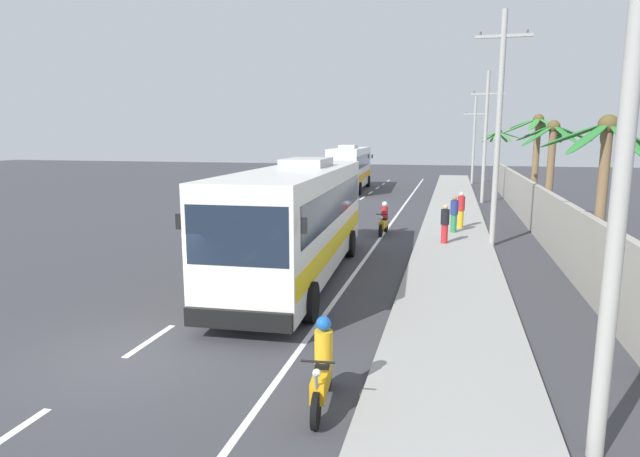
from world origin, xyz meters
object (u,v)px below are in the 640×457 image
object	(u,v)px
utility_pole_mid	(498,126)
palm_third	(551,157)
utility_pole_nearest	(629,106)
palm_nearest	(498,143)
pedestrian_far_walk	(445,223)
pedestrian_midwalk	(454,213)
motorcycle_trailing	(384,221)
coach_bus_far_lane	(350,167)
utility_pole_distant	(474,139)
pedestrian_near_kerb	(461,209)
palm_fourth	(604,166)
utility_pole_far	(485,135)
coach_bus_foreground	(298,218)
palm_second	(536,147)
motorcycle_beside_bus	(322,371)

from	to	relation	value
utility_pole_mid	palm_third	world-z (taller)	utility_pole_mid
utility_pole_nearest	palm_nearest	size ratio (longest dim) A/B	1.80
pedestrian_far_walk	pedestrian_midwalk	bearing A→B (deg)	-73.55
motorcycle_trailing	palm_nearest	world-z (taller)	palm_nearest
coach_bus_far_lane	utility_pole_distant	xyz separation A→B (m)	(10.55, 9.33, 2.35)
pedestrian_near_kerb	pedestrian_far_walk	xyz separation A→B (m)	(-0.71, -4.13, -0.08)
utility_pole_nearest	motorcycle_trailing	bearing A→B (deg)	107.25
pedestrian_near_kerb	pedestrian_midwalk	world-z (taller)	pedestrian_near_kerb
pedestrian_near_kerb	palm_fourth	xyz separation A→B (m)	(3.79, -9.88, 2.70)
utility_pole_far	palm_third	world-z (taller)	utility_pole_far
coach_bus_foreground	palm_second	size ratio (longest dim) A/B	2.02
palm_nearest	palm_fourth	xyz separation A→B (m)	(0.53, -31.50, -0.27)
palm_third	palm_fourth	bearing A→B (deg)	-90.13
utility_pole_nearest	palm_third	size ratio (longest dim) A/B	1.79
utility_pole_nearest	palm_second	bearing A→B (deg)	84.63
coach_bus_far_lane	palm_nearest	distance (m)	13.01
pedestrian_near_kerb	utility_pole_far	bearing A→B (deg)	138.08
pedestrian_far_walk	utility_pole_mid	distance (m)	4.56
motorcycle_beside_bus	motorcycle_trailing	distance (m)	16.61
utility_pole_far	pedestrian_far_walk	bearing A→B (deg)	-98.27
motorcycle_trailing	palm_third	world-z (taller)	palm_third
palm_nearest	coach_bus_foreground	bearing A→B (deg)	-104.98
pedestrian_near_kerb	palm_nearest	size ratio (longest dim) A/B	0.34
coach_bus_foreground	pedestrian_far_walk	xyz separation A→B (m)	(4.63, 6.39, -1.02)
utility_pole_nearest	palm_nearest	distance (m)	40.65
motorcycle_beside_bus	utility_pole_nearest	size ratio (longest dim) A/B	0.20
utility_pole_far	coach_bus_foreground	bearing A→B (deg)	-107.21
motorcycle_trailing	utility_pole_far	xyz separation A→B (m)	(5.22, 13.93, 4.08)
utility_pole_nearest	palm_second	size ratio (longest dim) A/B	1.65
utility_pole_far	palm_nearest	xyz separation A→B (m)	(1.63, 9.63, -0.66)
pedestrian_near_kerb	palm_third	xyz separation A→B (m)	(3.81, -1.14, 2.65)
utility_pole_nearest	palm_fourth	bearing A→B (deg)	77.07
coach_bus_foreground	palm_nearest	world-z (taller)	palm_nearest
coach_bus_foreground	pedestrian_midwalk	size ratio (longest dim) A/B	6.78
utility_pole_far	palm_third	xyz separation A→B (m)	(2.18, -13.13, -0.99)
utility_pole_far	utility_pole_distant	xyz separation A→B (m)	(-0.20, 15.49, -0.31)
utility_pole_far	pedestrian_near_kerb	bearing A→B (deg)	-97.75
palm_second	palm_third	xyz separation A→B (m)	(-0.00, -4.68, -0.37)
coach_bus_foreground	utility_pole_nearest	distance (m)	11.41
motorcycle_beside_bus	palm_nearest	size ratio (longest dim) A/B	0.37
coach_bus_far_lane	pedestrian_far_walk	xyz separation A→B (m)	(8.40, -22.28, -1.05)
utility_pole_nearest	palm_second	distance (m)	22.65
coach_bus_far_lane	utility_pole_mid	size ratio (longest dim) A/B	1.17
pedestrian_near_kerb	utility_pole_mid	bearing A→B (deg)	-14.06
coach_bus_far_lane	motorcycle_trailing	bearing A→B (deg)	-74.63
utility_pole_mid	coach_bus_far_lane	bearing A→B (deg)	115.65
palm_second	palm_third	bearing A→B (deg)	-90.06
coach_bus_far_lane	palm_second	xyz separation A→B (m)	(12.93, -14.60, 2.05)
pedestrian_midwalk	utility_pole_mid	size ratio (longest dim) A/B	0.18
utility_pole_mid	palm_second	size ratio (longest dim) A/B	1.66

